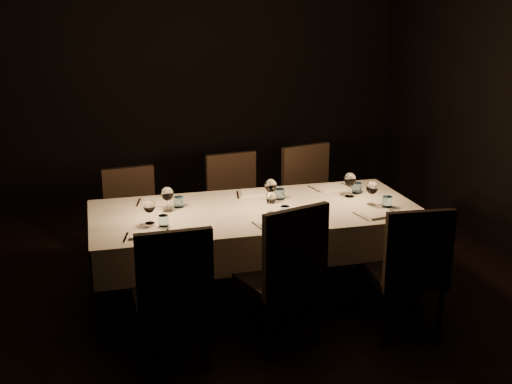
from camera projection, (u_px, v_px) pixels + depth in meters
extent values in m
cube|color=black|center=(256.00, 299.00, 5.17)|extent=(5.00, 6.00, 0.01)
cube|color=black|center=(192.00, 71.00, 7.51)|extent=(5.00, 0.01, 3.00)
cube|color=black|center=(503.00, 280.00, 1.96)|extent=(5.00, 0.01, 3.00)
cube|color=black|center=(256.00, 213.00, 4.96)|extent=(2.40, 1.00, 0.04)
cylinder|color=black|center=(114.00, 297.00, 4.41)|extent=(0.07, 0.07, 0.71)
cylinder|color=black|center=(109.00, 252.00, 5.19)|extent=(0.07, 0.07, 0.71)
cylinder|color=black|center=(410.00, 264.00, 4.95)|extent=(0.07, 0.07, 0.71)
cylinder|color=black|center=(365.00, 228.00, 5.72)|extent=(0.07, 0.07, 0.71)
cube|color=beige|center=(256.00, 210.00, 4.95)|extent=(2.52, 1.12, 0.01)
cube|color=beige|center=(240.00, 206.00, 5.51)|extent=(2.52, 0.01, 0.28)
cube|color=beige|center=(276.00, 254.00, 4.48)|extent=(2.52, 0.01, 0.28)
cube|color=beige|center=(403.00, 214.00, 5.29)|extent=(0.01, 1.12, 0.28)
cube|color=beige|center=(90.00, 242.00, 4.69)|extent=(0.01, 1.12, 0.28)
cylinder|color=black|center=(196.00, 314.00, 4.48)|extent=(0.04, 0.04, 0.41)
cylinder|color=black|center=(208.00, 342.00, 4.12)|extent=(0.04, 0.04, 0.41)
cylinder|color=black|center=(139.00, 322.00, 4.37)|extent=(0.04, 0.04, 0.41)
cylinder|color=black|center=(147.00, 351.00, 4.01)|extent=(0.04, 0.04, 0.41)
cube|color=black|center=(171.00, 299.00, 4.18)|extent=(0.49, 0.49, 0.06)
cube|color=black|center=(175.00, 271.00, 3.90)|extent=(0.48, 0.07, 0.52)
cube|color=white|center=(146.00, 235.00, 4.38)|extent=(0.24, 0.18, 0.02)
cube|color=silver|center=(126.00, 238.00, 4.35)|extent=(0.05, 0.20, 0.01)
cube|color=silver|center=(167.00, 234.00, 4.42)|extent=(0.05, 0.20, 0.01)
cylinder|color=silver|center=(163.00, 221.00, 4.57)|extent=(0.07, 0.07, 0.08)
cylinder|color=white|center=(150.00, 223.00, 4.64)|extent=(0.07, 0.07, 0.00)
cylinder|color=white|center=(150.00, 217.00, 4.63)|extent=(0.01, 0.01, 0.08)
ellipsoid|color=white|center=(149.00, 206.00, 4.60)|extent=(0.09, 0.09, 0.10)
cylinder|color=black|center=(283.00, 293.00, 4.77)|extent=(0.04, 0.04, 0.43)
cylinder|color=black|center=(318.00, 316.00, 4.44)|extent=(0.04, 0.04, 0.43)
cylinder|color=black|center=(235.00, 307.00, 4.56)|extent=(0.04, 0.04, 0.43)
cylinder|color=black|center=(268.00, 332.00, 4.22)|extent=(0.04, 0.04, 0.43)
cube|color=black|center=(276.00, 279.00, 4.42)|extent=(0.63, 0.63, 0.07)
cube|color=black|center=(296.00, 248.00, 4.16)|extent=(0.49, 0.20, 0.54)
cube|color=white|center=(275.00, 224.00, 4.60)|extent=(0.22, 0.16, 0.01)
cube|color=silver|center=(257.00, 226.00, 4.57)|extent=(0.04, 0.19, 0.01)
cube|color=silver|center=(292.00, 223.00, 4.64)|extent=(0.04, 0.19, 0.01)
cylinder|color=silver|center=(285.00, 211.00, 4.79)|extent=(0.07, 0.07, 0.07)
cylinder|color=white|center=(271.00, 213.00, 4.86)|extent=(0.06, 0.06, 0.00)
cylinder|color=white|center=(271.00, 208.00, 4.85)|extent=(0.01, 0.01, 0.08)
ellipsoid|color=white|center=(271.00, 198.00, 4.82)|extent=(0.08, 0.08, 0.09)
cylinder|color=black|center=(417.00, 291.00, 4.83)|extent=(0.04, 0.04, 0.41)
cylinder|color=black|center=(440.00, 316.00, 4.46)|extent=(0.04, 0.04, 0.41)
cylinder|color=black|center=(367.00, 295.00, 4.77)|extent=(0.04, 0.04, 0.41)
cylinder|color=black|center=(386.00, 320.00, 4.40)|extent=(0.04, 0.04, 0.41)
cube|color=black|center=(404.00, 275.00, 4.55)|extent=(0.51, 0.51, 0.06)
cube|color=black|center=(419.00, 248.00, 4.27)|extent=(0.48, 0.09, 0.52)
cube|color=white|center=(379.00, 214.00, 4.80)|extent=(0.26, 0.19, 0.02)
cube|color=silver|center=(361.00, 217.00, 4.76)|extent=(0.06, 0.21, 0.01)
cube|color=silver|center=(397.00, 214.00, 4.84)|extent=(0.05, 0.21, 0.01)
cylinder|color=silver|center=(387.00, 202.00, 4.99)|extent=(0.08, 0.08, 0.08)
cylinder|color=white|center=(371.00, 204.00, 5.05)|extent=(0.07, 0.07, 0.00)
cylinder|color=white|center=(371.00, 199.00, 5.04)|extent=(0.01, 0.01, 0.09)
ellipsoid|color=white|center=(372.00, 188.00, 5.01)|extent=(0.09, 0.09, 0.11)
cylinder|color=black|center=(120.00, 267.00, 5.29)|extent=(0.04, 0.04, 0.39)
cylinder|color=black|center=(111.00, 252.00, 5.61)|extent=(0.04, 0.04, 0.39)
cylinder|color=black|center=(163.00, 260.00, 5.43)|extent=(0.04, 0.04, 0.39)
cylinder|color=black|center=(153.00, 245.00, 5.75)|extent=(0.04, 0.04, 0.39)
cube|color=black|center=(136.00, 231.00, 5.46)|extent=(0.51, 0.51, 0.06)
cube|color=black|center=(129.00, 195.00, 5.55)|extent=(0.45, 0.12, 0.49)
cube|color=white|center=(157.00, 201.00, 5.12)|extent=(0.26, 0.19, 0.02)
cube|color=silver|center=(138.00, 203.00, 5.09)|extent=(0.06, 0.21, 0.01)
cube|color=silver|center=(176.00, 200.00, 5.16)|extent=(0.06, 0.21, 0.01)
cylinder|color=silver|center=(179.00, 202.00, 4.98)|extent=(0.08, 0.08, 0.08)
cylinder|color=white|center=(168.00, 211.00, 4.90)|extent=(0.07, 0.07, 0.00)
cylinder|color=white|center=(168.00, 205.00, 4.88)|extent=(0.01, 0.01, 0.09)
ellipsoid|color=white|center=(167.00, 194.00, 4.86)|extent=(0.09, 0.09, 0.11)
cylinder|color=black|center=(227.00, 252.00, 5.57)|extent=(0.04, 0.04, 0.41)
cylinder|color=black|center=(212.00, 237.00, 5.92)|extent=(0.04, 0.04, 0.41)
cylinder|color=black|center=(268.00, 246.00, 5.71)|extent=(0.04, 0.04, 0.41)
cylinder|color=black|center=(252.00, 232.00, 6.06)|extent=(0.04, 0.04, 0.41)
cube|color=black|center=(239.00, 217.00, 5.75)|extent=(0.53, 0.53, 0.06)
cube|color=black|center=(231.00, 181.00, 5.85)|extent=(0.47, 0.11, 0.51)
cube|color=white|center=(256.00, 193.00, 5.32)|extent=(0.26, 0.19, 0.02)
cube|color=silver|center=(238.00, 195.00, 5.29)|extent=(0.06, 0.22, 0.01)
cube|color=silver|center=(274.00, 192.00, 5.36)|extent=(0.05, 0.22, 0.01)
cylinder|color=silver|center=(280.00, 194.00, 5.18)|extent=(0.08, 0.08, 0.09)
cylinder|color=white|center=(271.00, 203.00, 5.09)|extent=(0.07, 0.07, 0.00)
cylinder|color=white|center=(271.00, 197.00, 5.08)|extent=(0.01, 0.01, 0.09)
ellipsoid|color=white|center=(271.00, 186.00, 5.05)|extent=(0.10, 0.10, 0.11)
cylinder|color=black|center=(312.00, 248.00, 5.65)|extent=(0.04, 0.04, 0.43)
cylinder|color=black|center=(286.00, 233.00, 5.99)|extent=(0.04, 0.04, 0.43)
cylinder|color=black|center=(349.00, 239.00, 5.85)|extent=(0.04, 0.04, 0.43)
cylinder|color=black|center=(322.00, 226.00, 6.19)|extent=(0.04, 0.04, 0.43)
cube|color=black|center=(318.00, 211.00, 5.85)|extent=(0.61, 0.61, 0.06)
cube|color=black|center=(305.00, 173.00, 5.94)|extent=(0.49, 0.18, 0.54)
cube|color=white|center=(331.00, 187.00, 5.48)|extent=(0.27, 0.20, 0.02)
cube|color=silver|center=(314.00, 189.00, 5.45)|extent=(0.05, 0.22, 0.01)
cube|color=silver|center=(349.00, 187.00, 5.52)|extent=(0.05, 0.22, 0.01)
cylinder|color=silver|center=(357.00, 188.00, 5.34)|extent=(0.08, 0.08, 0.09)
cylinder|color=white|center=(349.00, 196.00, 5.26)|extent=(0.08, 0.08, 0.00)
cylinder|color=white|center=(350.00, 191.00, 5.24)|extent=(0.01, 0.01, 0.10)
ellipsoid|color=white|center=(350.00, 179.00, 5.21)|extent=(0.10, 0.10, 0.11)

